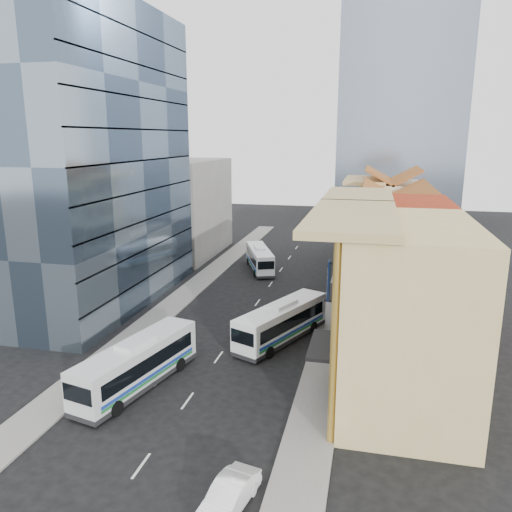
% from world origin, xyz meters
% --- Properties ---
extents(ground, '(200.00, 200.00, 0.00)m').
position_xyz_m(ground, '(0.00, 0.00, 0.00)').
color(ground, black).
rests_on(ground, ground).
extents(sidewalk_right, '(3.00, 90.00, 0.15)m').
position_xyz_m(sidewalk_right, '(8.50, 22.00, 0.07)').
color(sidewalk_right, slate).
rests_on(sidewalk_right, ground).
extents(sidewalk_left, '(3.00, 90.00, 0.15)m').
position_xyz_m(sidewalk_left, '(-8.50, 22.00, 0.07)').
color(sidewalk_left, slate).
rests_on(sidewalk_left, ground).
extents(shophouse_tan, '(8.00, 14.00, 12.00)m').
position_xyz_m(shophouse_tan, '(14.00, 5.00, 6.00)').
color(shophouse_tan, '#D7C17C').
rests_on(shophouse_tan, ground).
extents(shophouse_red, '(8.00, 10.00, 12.00)m').
position_xyz_m(shophouse_red, '(14.00, 17.00, 6.00)').
color(shophouse_red, '#982A11').
rests_on(shophouse_red, ground).
extents(shophouse_cream_near, '(8.00, 9.00, 10.00)m').
position_xyz_m(shophouse_cream_near, '(14.00, 26.50, 5.00)').
color(shophouse_cream_near, silver).
rests_on(shophouse_cream_near, ground).
extents(shophouse_cream_mid, '(8.00, 9.00, 10.00)m').
position_xyz_m(shophouse_cream_mid, '(14.00, 35.50, 5.00)').
color(shophouse_cream_mid, silver).
rests_on(shophouse_cream_mid, ground).
extents(shophouse_cream_far, '(8.00, 12.00, 11.00)m').
position_xyz_m(shophouse_cream_far, '(14.00, 46.00, 5.50)').
color(shophouse_cream_far, silver).
rests_on(shophouse_cream_far, ground).
extents(office_tower, '(12.00, 26.00, 30.00)m').
position_xyz_m(office_tower, '(-17.00, 19.00, 15.00)').
color(office_tower, '#39495B').
rests_on(office_tower, ground).
extents(office_block_far, '(10.00, 18.00, 14.00)m').
position_xyz_m(office_block_far, '(-16.00, 42.00, 7.00)').
color(office_block_far, gray).
rests_on(office_block_far, ground).
extents(bus_left_near, '(5.08, 11.51, 3.59)m').
position_xyz_m(bus_left_near, '(-4.11, 2.10, 1.80)').
color(bus_left_near, silver).
rests_on(bus_left_near, ground).
extents(bus_left_far, '(5.92, 10.26, 3.24)m').
position_xyz_m(bus_left_far, '(-2.75, 35.21, 1.62)').
color(bus_left_far, white).
rests_on(bus_left_far, ground).
extents(bus_right, '(6.81, 11.10, 3.53)m').
position_xyz_m(bus_right, '(4.33, 12.53, 1.76)').
color(bus_right, white).
rests_on(bus_right, ground).
extents(sedan_left, '(2.68, 4.03, 1.27)m').
position_xyz_m(sedan_left, '(-4.03, 3.48, 0.64)').
color(sedan_left, white).
rests_on(sedan_left, ground).
extents(sedan_right, '(2.39, 4.54, 1.42)m').
position_xyz_m(sedan_right, '(5.50, -8.01, 0.71)').
color(sedan_right, white).
rests_on(sedan_right, ground).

